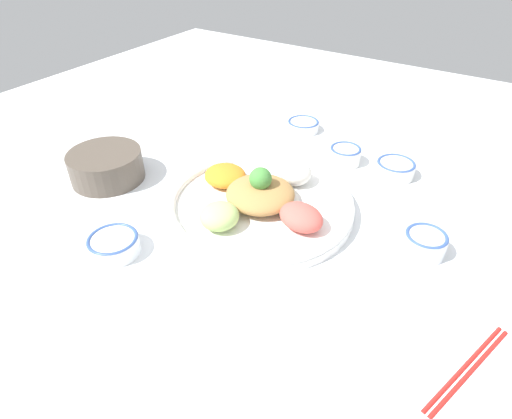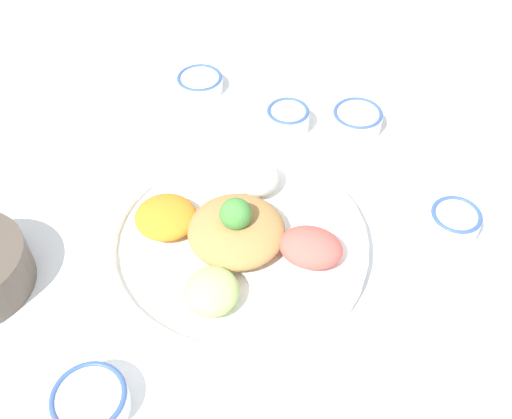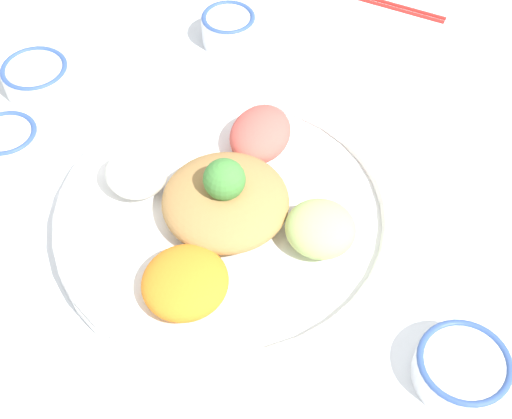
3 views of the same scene
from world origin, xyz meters
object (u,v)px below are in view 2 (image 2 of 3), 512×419
object	(u,v)px
sauce_bowl_red	(288,118)
sauce_bowl_far	(454,222)
rice_bowl_blue	(357,119)
rice_bowl_plain	(90,401)
salad_platter	(236,239)
sauce_bowl_dark	(200,82)
serving_spoon_main	(321,83)

from	to	relation	value
sauce_bowl_red	sauce_bowl_far	distance (m)	0.37
rice_bowl_blue	sauce_bowl_far	bearing A→B (deg)	118.81
sauce_bowl_red	rice_bowl_plain	xyz separation A→B (m)	(0.24, 0.57, -0.00)
salad_platter	sauce_bowl_far	world-z (taller)	salad_platter
salad_platter	sauce_bowl_dark	world-z (taller)	salad_platter
sauce_bowl_red	sauce_bowl_far	size ratio (longest dim) A/B	0.99
sauce_bowl_dark	serving_spoon_main	xyz separation A→B (m)	(-0.25, -0.03, -0.01)
sauce_bowl_red	sauce_bowl_dark	size ratio (longest dim) A/B	0.87
sauce_bowl_red	serving_spoon_main	bearing A→B (deg)	-114.95
sauce_bowl_dark	sauce_bowl_far	xyz separation A→B (m)	(-0.45, 0.36, 0.01)
serving_spoon_main	sauce_bowl_far	bearing A→B (deg)	-15.95
salad_platter	sauce_bowl_red	bearing A→B (deg)	-103.98
salad_platter	rice_bowl_plain	distance (m)	0.32
salad_platter	sauce_bowl_far	xyz separation A→B (m)	(-0.35, -0.05, 0.00)
rice_bowl_blue	sauce_bowl_dark	bearing A→B (deg)	-18.44
rice_bowl_plain	serving_spoon_main	size ratio (longest dim) A/B	0.89
rice_bowl_plain	sauce_bowl_far	size ratio (longest dim) A/B	1.22
rice_bowl_plain	sauce_bowl_dark	bearing A→B (deg)	-94.93
sauce_bowl_dark	salad_platter	bearing A→B (deg)	104.59
rice_bowl_blue	rice_bowl_plain	bearing A→B (deg)	57.33
salad_platter	serving_spoon_main	size ratio (longest dim) A/B	3.73
salad_platter	sauce_bowl_far	size ratio (longest dim) A/B	5.11
sauce_bowl_far	serving_spoon_main	bearing A→B (deg)	-62.53
salad_platter	rice_bowl_plain	size ratio (longest dim) A/B	4.20
sauce_bowl_dark	serving_spoon_main	distance (m)	0.25
salad_platter	serving_spoon_main	distance (m)	0.47
salad_platter	sauce_bowl_red	size ratio (longest dim) A/B	5.14
salad_platter	sauce_bowl_dark	bearing A→B (deg)	-75.41
rice_bowl_plain	rice_bowl_blue	bearing A→B (deg)	-122.67
sauce_bowl_far	sauce_bowl_red	bearing A→B (deg)	-42.17
sauce_bowl_dark	rice_bowl_plain	xyz separation A→B (m)	(0.06, 0.69, 0.00)
salad_platter	serving_spoon_main	bearing A→B (deg)	-107.74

